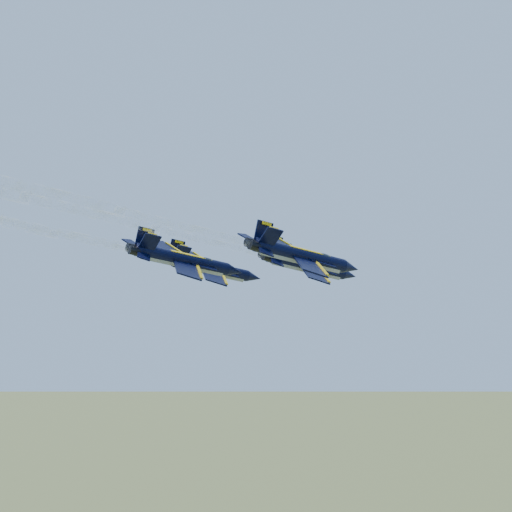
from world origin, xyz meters
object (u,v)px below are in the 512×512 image
Objects in this scene: jet_lead at (308,265)px; jet_slot at (185,260)px; jet_right at (303,256)px; jet_left at (211,268)px.

jet_lead is 19.00m from jet_slot.
jet_right is 16.11m from jet_slot.
jet_lead is at bearing 87.32° from jet_slot.
jet_slot is (-15.47, -4.48, 0.00)m from jet_right.
jet_lead is at bearing 141.60° from jet_right.
jet_left is 1.00× the size of jet_right.
jet_left is at bearing -143.60° from jet_lead.
jet_right is at bearing -1.97° from jet_left.
jet_lead is 1.00× the size of jet_right.
jet_lead and jet_slot have the same top height.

